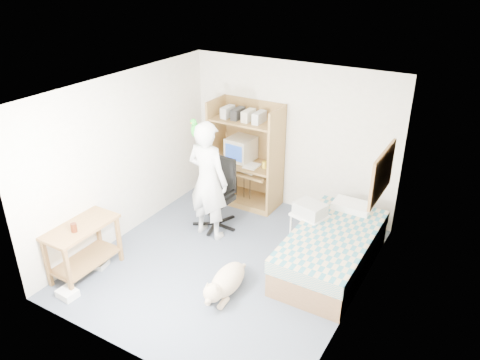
{
  "coord_description": "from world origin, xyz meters",
  "views": [
    {
      "loc": [
        2.95,
        -4.68,
        3.98
      ],
      "look_at": [
        -0.12,
        0.53,
        1.05
      ],
      "focal_mm": 35.0,
      "sensor_mm": 36.0,
      "label": 1
    }
  ],
  "objects": [
    {
      "name": "ceiling",
      "position": [
        0.0,
        0.0,
        2.5
      ],
      "size": [
        3.6,
        4.0,
        0.02
      ],
      "primitive_type": "cube",
      "color": "white",
      "rests_on": "wall_back"
    },
    {
      "name": "side_desk",
      "position": [
        -1.55,
        -1.2,
        0.49
      ],
      "size": [
        0.5,
        1.0,
        0.75
      ],
      "color": "brown",
      "rests_on": "floor"
    },
    {
      "name": "printer_cart",
      "position": [
        0.83,
        0.91,
        0.38
      ],
      "size": [
        0.56,
        0.49,
        0.57
      ],
      "rotation": [
        0.0,
        0.0,
        -0.26
      ],
      "color": "white",
      "rests_on": "floor"
    },
    {
      "name": "person",
      "position": [
        -0.65,
        0.48,
        0.93
      ],
      "size": [
        0.71,
        0.49,
        1.86
      ],
      "primitive_type": "imported",
      "rotation": [
        0.0,
        0.0,
        3.08
      ],
      "color": "silver",
      "rests_on": "floor"
    },
    {
      "name": "dog",
      "position": [
        0.33,
        -0.59,
        0.17
      ],
      "size": [
        0.39,
        1.06,
        0.4
      ],
      "rotation": [
        0.0,
        0.0,
        0.07
      ],
      "color": "#D7B490",
      "rests_on": "floor"
    },
    {
      "name": "keyboard",
      "position": [
        -0.66,
        1.58,
        0.67
      ],
      "size": [
        0.47,
        0.22,
        0.03
      ],
      "primitive_type": "cube",
      "rotation": [
        0.0,
        0.0,
        -0.13
      ],
      "color": "beige",
      "rests_on": "computer_hutch"
    },
    {
      "name": "floor_box_a",
      "position": [
        -1.38,
        -1.7,
        0.05
      ],
      "size": [
        0.26,
        0.22,
        0.1
      ],
      "primitive_type": "cube",
      "rotation": [
        0.0,
        0.0,
        -0.06
      ],
      "color": "white",
      "rests_on": "floor"
    },
    {
      "name": "wall_right",
      "position": [
        1.8,
        0.0,
        1.25
      ],
      "size": [
        0.02,
        4.0,
        2.5
      ],
      "primitive_type": "cube",
      "color": "beige",
      "rests_on": "floor"
    },
    {
      "name": "corkboard",
      "position": [
        1.77,
        0.9,
        1.45
      ],
      "size": [
        0.04,
        0.94,
        0.66
      ],
      "color": "#A17C48",
      "rests_on": "wall_right"
    },
    {
      "name": "wall_left",
      "position": [
        -1.8,
        0.0,
        1.25
      ],
      "size": [
        0.02,
        4.0,
        2.5
      ],
      "primitive_type": "cube",
      "color": "beige",
      "rests_on": "floor"
    },
    {
      "name": "crt_monitor",
      "position": [
        -0.82,
        1.75,
        0.97
      ],
      "size": [
        0.45,
        0.48,
        0.4
      ],
      "rotation": [
        0.0,
        0.0,
        -0.08
      ],
      "color": "beige",
      "rests_on": "computer_hutch"
    },
    {
      "name": "wall_back",
      "position": [
        0.0,
        2.0,
        1.25
      ],
      "size": [
        3.6,
        0.02,
        2.5
      ],
      "primitive_type": "cube",
      "color": "beige",
      "rests_on": "floor"
    },
    {
      "name": "office_chair",
      "position": [
        -0.7,
        0.79,
        0.4
      ],
      "size": [
        0.63,
        0.63,
        1.12
      ],
      "rotation": [
        0.0,
        0.0,
        -0.07
      ],
      "color": "black",
      "rests_on": "floor"
    },
    {
      "name": "parrot",
      "position": [
        -0.85,
        0.5,
        1.7
      ],
      "size": [
        0.14,
        0.24,
        0.38
      ],
      "rotation": [
        0.0,
        0.0,
        -0.07
      ],
      "color": "#138919",
      "rests_on": "person"
    },
    {
      "name": "floor_box_b",
      "position": [
        -1.5,
        -1.02,
        0.04
      ],
      "size": [
        0.22,
        0.25,
        0.08
      ],
      "primitive_type": "cube",
      "rotation": [
        0.0,
        0.0,
        0.21
      ],
      "color": "#A9A9A5",
      "rests_on": "floor"
    },
    {
      "name": "computer_hutch",
      "position": [
        -0.7,
        1.74,
        0.82
      ],
      "size": [
        1.2,
        0.63,
        1.8
      ],
      "color": "brown",
      "rests_on": "floor"
    },
    {
      "name": "bed",
      "position": [
        1.3,
        0.62,
        0.29
      ],
      "size": [
        1.02,
        2.02,
        0.66
      ],
      "color": "brown",
      "rests_on": "floor"
    },
    {
      "name": "floor",
      "position": [
        0.0,
        0.0,
        0.0
      ],
      "size": [
        4.0,
        4.0,
        0.0
      ],
      "primitive_type": "plane",
      "color": "#434A5B",
      "rests_on": "ground"
    },
    {
      "name": "pencil_cup",
      "position": [
        -0.3,
        1.65,
        0.82
      ],
      "size": [
        0.08,
        0.08,
        0.12
      ],
      "primitive_type": "cylinder",
      "color": "gold",
      "rests_on": "computer_hutch"
    },
    {
      "name": "printer",
      "position": [
        0.83,
        0.91,
        0.66
      ],
      "size": [
        0.49,
        0.42,
        0.18
      ],
      "primitive_type": "cube",
      "rotation": [
        0.0,
        0.0,
        -0.26
      ],
      "color": "#A5A5A0",
      "rests_on": "printer_cart"
    },
    {
      "name": "drink_glass",
      "position": [
        -1.5,
        -1.34,
        0.81
      ],
      "size": [
        0.08,
        0.08,
        0.12
      ],
      "primitive_type": "cylinder",
      "color": "#43190A",
      "rests_on": "side_desk"
    }
  ]
}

